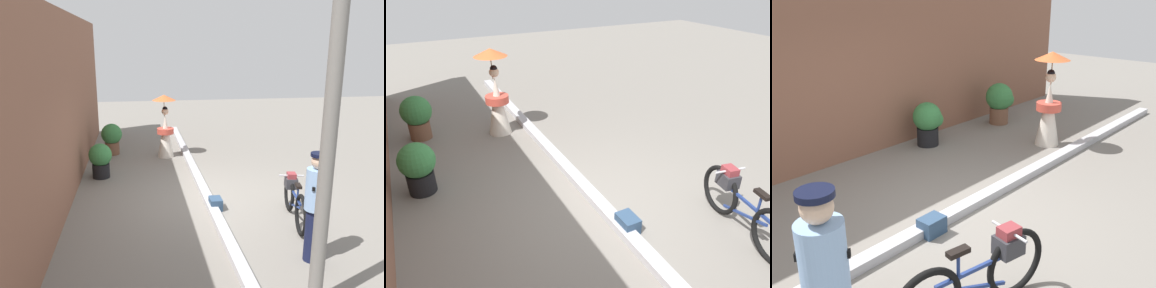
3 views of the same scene
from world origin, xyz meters
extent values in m
plane|color=gray|center=(0.00, 0.00, 0.00)|extent=(30.00, 30.00, 0.00)
cube|color=brown|center=(0.00, 3.05, 1.97)|extent=(14.00, 0.40, 3.94)
cube|color=#B2B2B7|center=(0.00, 0.00, 0.06)|extent=(14.00, 0.20, 0.12)
torus|color=black|center=(-0.78, -1.53, 0.37)|extent=(0.73, 0.21, 0.73)
torus|color=black|center=(-1.81, -1.33, 0.37)|extent=(0.73, 0.21, 0.73)
cube|color=navy|center=(-1.30, -1.43, 0.52)|extent=(0.87, 0.21, 0.04)
cube|color=navy|center=(-1.30, -1.43, 0.32)|extent=(0.76, 0.18, 0.28)
cylinder|color=navy|center=(-1.48, -1.39, 0.63)|extent=(0.03, 0.03, 0.30)
cube|color=black|center=(-1.48, -1.39, 0.78)|extent=(0.23, 0.13, 0.05)
cylinder|color=silver|center=(-0.88, -1.51, 0.76)|extent=(0.12, 0.48, 0.03)
cube|color=#333338|center=(-0.88, -1.51, 0.62)|extent=(0.30, 0.27, 0.20)
cube|color=maroon|center=(-0.88, -1.51, 0.75)|extent=(0.23, 0.20, 0.14)
cylinder|color=#141938|center=(-2.63, -1.16, 0.42)|extent=(0.26, 0.26, 0.85)
cylinder|color=#8CB2E0|center=(-2.63, -1.16, 1.17)|extent=(0.34, 0.34, 0.64)
sphere|color=#D8B293|center=(-2.63, -1.16, 1.60)|extent=(0.23, 0.23, 0.23)
cylinder|color=black|center=(-2.63, -1.16, 1.70)|extent=(0.26, 0.26, 0.05)
cube|color=black|center=(-2.63, -1.16, 1.23)|extent=(0.31, 0.29, 0.06)
cone|color=silver|center=(3.38, 0.61, 0.63)|extent=(0.48, 0.48, 1.26)
cylinder|color=#D14C3D|center=(3.38, 0.61, 0.78)|extent=(0.49, 0.49, 0.16)
sphere|color=beige|center=(3.38, 0.61, 1.36)|extent=(0.20, 0.20, 0.20)
sphere|color=black|center=(3.38, 0.61, 1.43)|extent=(0.15, 0.15, 0.15)
cylinder|color=olive|center=(3.44, 0.63, 1.48)|extent=(0.02, 0.02, 0.55)
cone|color=orange|center=(3.44, 0.63, 1.75)|extent=(0.68, 0.68, 0.16)
cylinder|color=brown|center=(3.88, 2.20, 0.19)|extent=(0.43, 0.43, 0.38)
sphere|color=#387F42|center=(3.88, 2.20, 0.63)|extent=(0.62, 0.62, 0.62)
sphere|color=#387F42|center=(4.04, 2.10, 0.55)|extent=(0.34, 0.34, 0.34)
cylinder|color=black|center=(1.76, 2.36, 0.18)|extent=(0.43, 0.43, 0.36)
sphere|color=#387F42|center=(1.76, 2.36, 0.59)|extent=(0.57, 0.57, 0.57)
sphere|color=#387F42|center=(1.91, 2.28, 0.51)|extent=(0.31, 0.31, 0.31)
cube|color=navy|center=(-0.54, -0.08, 0.12)|extent=(0.33, 0.24, 0.23)
cube|color=#243951|center=(-0.54, -0.15, 0.18)|extent=(0.28, 0.08, 0.08)
cylinder|color=slate|center=(-3.64, -0.73, 2.40)|extent=(0.18, 0.18, 4.80)
camera|label=1|loc=(-7.67, 1.46, 3.26)|focal=36.20mm
camera|label=2|loc=(-3.56, 2.25, 3.32)|focal=32.36mm
camera|label=3|loc=(-3.91, -3.60, 2.98)|focal=40.72mm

